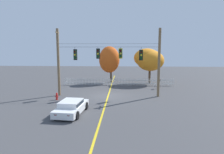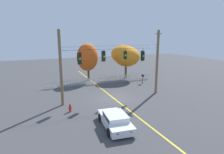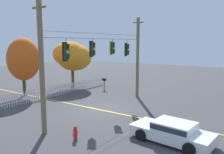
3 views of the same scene
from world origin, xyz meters
name	(u,v)px [view 3 (image 3 of 3)]	position (x,y,z in m)	size (l,w,h in m)	color
ground	(103,110)	(0.00, 0.00, 0.00)	(80.00, 80.00, 0.00)	#424244
lane_centerline_stripe	(103,110)	(0.00, 0.00, 0.00)	(0.16, 36.00, 0.01)	gold
signal_support_span	(102,61)	(0.00, 0.00, 3.90)	(11.73, 1.10, 7.67)	brown
traffic_signal_eastbound_side	(66,52)	(-3.76, 0.01, 4.74)	(0.43, 0.38, 1.48)	black
traffic_signal_northbound_secondary	(93,49)	(-1.14, 0.01, 4.86)	(0.43, 0.38, 1.33)	black
traffic_signal_northbound_primary	(112,48)	(1.41, 0.01, 4.88)	(0.43, 0.38, 1.30)	black
traffic_signal_westbound_side	(127,49)	(3.71, 0.01, 4.71)	(0.43, 0.38, 1.50)	black
white_picket_fence	(53,91)	(1.02, 6.87, 0.55)	(16.20, 0.06, 1.08)	silver
autumn_maple_near_fence	(23,59)	(-0.53, 9.32, 3.75)	(3.25, 2.92, 5.80)	#473828
autumn_maple_mid	(72,56)	(5.67, 8.70, 3.78)	(4.59, 4.12, 5.47)	brown
parked_car	(172,131)	(-2.61, -6.63, 0.61)	(2.28, 4.49, 1.15)	white
fire_hydrant	(75,133)	(-5.34, -2.13, 0.38)	(0.38, 0.22, 0.78)	red
roadside_mailbox	(104,80)	(6.65, 4.75, 1.09)	(0.25, 0.44, 1.34)	brown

